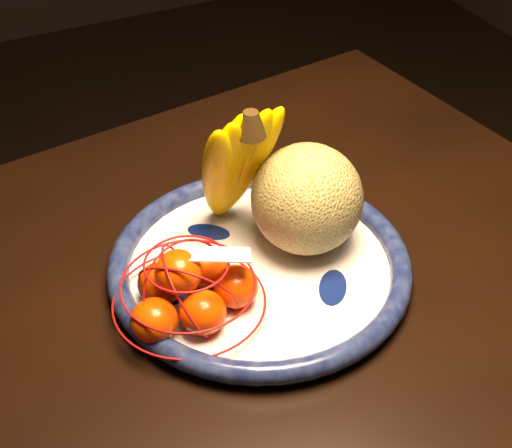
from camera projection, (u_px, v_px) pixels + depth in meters
name	position (u px, v px, depth m)	size (l,w,h in m)	color
dining_table	(89.00, 432.00, 0.84)	(1.51, 1.03, 0.71)	black
fruit_bowl	(260.00, 266.00, 0.91)	(0.35, 0.35, 0.03)	white
cantaloupe	(307.00, 199.00, 0.90)	(0.13, 0.13, 0.13)	olive
banana_bunch	(233.00, 162.00, 0.90)	(0.13, 0.13, 0.20)	#FFC700
mandarin_bag	(190.00, 290.00, 0.84)	(0.18, 0.18, 0.11)	#FA4000
price_tag	(217.00, 254.00, 0.82)	(0.07, 0.03, 0.00)	white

